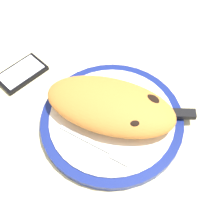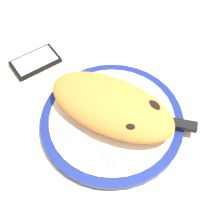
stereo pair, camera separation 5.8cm
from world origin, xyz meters
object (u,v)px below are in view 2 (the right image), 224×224
Objects in this scene: plate at (112,120)px; fork at (95,145)px; calzone at (112,105)px; smartphone at (35,62)px; knife at (159,121)px.

fork is (0.85, -7.13, 1.17)cm from plate.
calzone reaches higher than smartphone.
smartphone is at bearing -178.96° from knife.
fork is 0.75× the size of knife.
plate is at bearing -51.44° from calzone.
plate is at bearing 96.82° from fork.
plate is 1.87× the size of fork.
calzone is at bearing 100.98° from fork.
calzone is 10.14cm from knife.
knife is at bearing 1.04° from smartphone.
calzone reaches higher than plate.
calzone is at bearing -159.92° from knife.
knife is at bearing 55.86° from fork.
calzone is 24.31cm from smartphone.
plate is at bearing -8.52° from smartphone.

